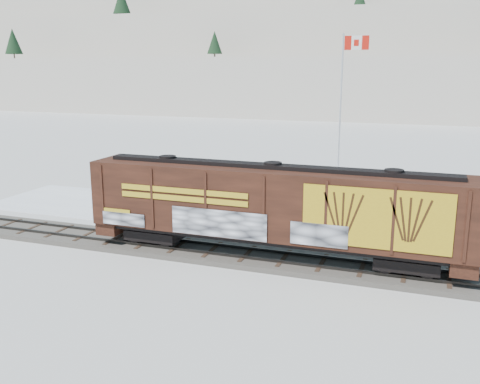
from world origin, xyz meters
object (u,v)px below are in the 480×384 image
at_px(car_white, 328,217).
at_px(hopper_railcar, 272,205).
at_px(car_silver, 121,201).
at_px(car_dark, 404,221).
at_px(flagpole, 341,139).

bearing_deg(car_white, hopper_railcar, 161.25).
height_order(car_silver, car_dark, car_silver).
relative_size(hopper_railcar, car_silver, 4.31).
bearing_deg(hopper_railcar, car_silver, 155.30).
xyz_separation_m(car_white, car_dark, (4.48, 1.19, -0.10)).
bearing_deg(car_dark, car_white, 105.97).
height_order(flagpole, car_silver, flagpole).
bearing_deg(car_silver, hopper_railcar, -92.77).
bearing_deg(flagpole, car_dark, -54.72).
distance_m(car_white, car_dark, 4.64).
bearing_deg(car_white, car_dark, -79.17).
relative_size(flagpole, car_white, 2.44).
bearing_deg(hopper_railcar, flagpole, 86.46).
height_order(hopper_railcar, car_dark, hopper_railcar).
bearing_deg(car_silver, flagpole, -33.87).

